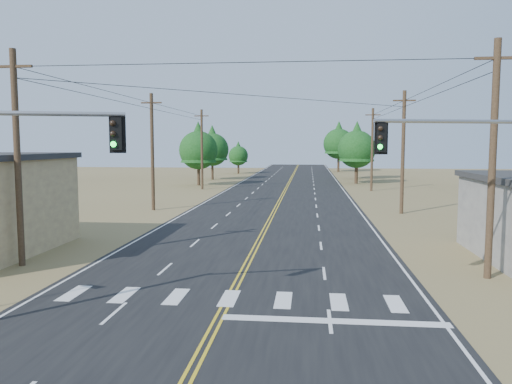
# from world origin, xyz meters

# --- Properties ---
(road) EXTENTS (15.00, 200.00, 0.02)m
(road) POSITION_xyz_m (0.00, 30.00, 0.01)
(road) COLOR black
(road) RESTS_ON ground
(utility_pole_left_near) EXTENTS (1.80, 0.30, 10.00)m
(utility_pole_left_near) POSITION_xyz_m (-10.50, 12.00, 5.12)
(utility_pole_left_near) COLOR #4C3826
(utility_pole_left_near) RESTS_ON ground
(utility_pole_left_mid) EXTENTS (1.80, 0.30, 10.00)m
(utility_pole_left_mid) POSITION_xyz_m (-10.50, 32.00, 5.12)
(utility_pole_left_mid) COLOR #4C3826
(utility_pole_left_mid) RESTS_ON ground
(utility_pole_left_far) EXTENTS (1.80, 0.30, 10.00)m
(utility_pole_left_far) POSITION_xyz_m (-10.50, 52.00, 5.12)
(utility_pole_left_far) COLOR #4C3826
(utility_pole_left_far) RESTS_ON ground
(utility_pole_right_near) EXTENTS (1.80, 0.30, 10.00)m
(utility_pole_right_near) POSITION_xyz_m (10.50, 12.00, 5.12)
(utility_pole_right_near) COLOR #4C3826
(utility_pole_right_near) RESTS_ON ground
(utility_pole_right_mid) EXTENTS (1.80, 0.30, 10.00)m
(utility_pole_right_mid) POSITION_xyz_m (10.50, 32.00, 5.12)
(utility_pole_right_mid) COLOR #4C3826
(utility_pole_right_mid) RESTS_ON ground
(utility_pole_right_far) EXTENTS (1.80, 0.30, 10.00)m
(utility_pole_right_far) POSITION_xyz_m (10.50, 52.00, 5.12)
(utility_pole_right_far) COLOR #4C3826
(utility_pole_right_far) RESTS_ON ground
(signal_mast_right) EXTENTS (5.97, 1.87, 6.70)m
(signal_mast_right) POSITION_xyz_m (9.26, 9.52, 4.58)
(signal_mast_right) COLOR gray
(signal_mast_right) RESTS_ON ground
(tree_left_near) EXTENTS (5.30, 5.30, 8.83)m
(tree_left_near) POSITION_xyz_m (-12.27, 57.94, 5.40)
(tree_left_near) COLOR #3F2D1E
(tree_left_near) RESTS_ON ground
(tree_left_mid) EXTENTS (5.26, 5.26, 8.77)m
(tree_left_mid) POSITION_xyz_m (-12.53, 69.20, 5.37)
(tree_left_mid) COLOR #3F2D1E
(tree_left_mid) RESTS_ON ground
(tree_left_far) EXTENTS (3.77, 3.77, 6.28)m
(tree_left_far) POSITION_xyz_m (-10.72, 86.11, 3.84)
(tree_left_far) COLOR #3F2D1E
(tree_left_far) RESTS_ON ground
(tree_right_near) EXTENTS (5.41, 5.41, 9.02)m
(tree_right_near) POSITION_xyz_m (9.72, 63.29, 5.52)
(tree_right_near) COLOR #3F2D1E
(tree_right_near) RESTS_ON ground
(tree_right_mid) EXTENTS (5.56, 5.56, 9.27)m
(tree_right_mid) POSITION_xyz_m (10.71, 73.20, 5.67)
(tree_right_mid) COLOR #3F2D1E
(tree_right_mid) RESTS_ON ground
(tree_right_far) EXTENTS (6.28, 6.28, 10.47)m
(tree_right_far) POSITION_xyz_m (9.00, 95.06, 6.40)
(tree_right_far) COLOR #3F2D1E
(tree_right_far) RESTS_ON ground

